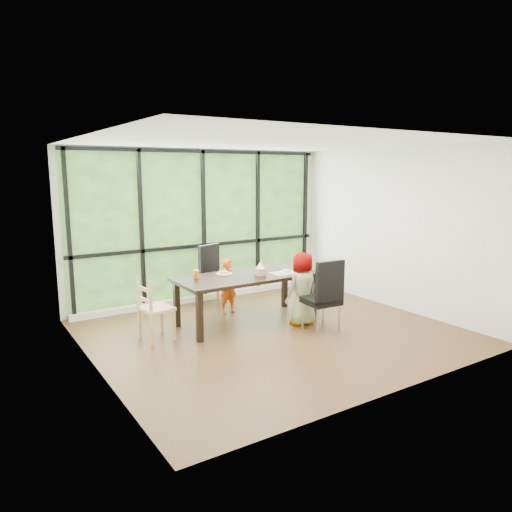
% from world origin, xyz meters
% --- Properties ---
extents(ground, '(5.00, 5.00, 0.00)m').
position_xyz_m(ground, '(0.00, 0.00, 0.00)').
color(ground, black).
rests_on(ground, ground).
extents(back_wall, '(5.00, 0.00, 5.00)m').
position_xyz_m(back_wall, '(0.00, 2.25, 1.35)').
color(back_wall, silver).
rests_on(back_wall, ground).
extents(foliage_backdrop, '(4.80, 0.02, 2.65)m').
position_xyz_m(foliage_backdrop, '(0.00, 2.23, 1.35)').
color(foliage_backdrop, '#244D1B').
rests_on(foliage_backdrop, back_wall).
extents(window_mullions, '(4.80, 0.06, 2.65)m').
position_xyz_m(window_mullions, '(0.00, 2.19, 1.35)').
color(window_mullions, black).
rests_on(window_mullions, back_wall).
extents(window_sill, '(4.80, 0.12, 0.10)m').
position_xyz_m(window_sill, '(0.00, 2.15, 0.05)').
color(window_sill, silver).
rests_on(window_sill, ground).
extents(dining_table, '(2.24, 1.07, 0.75)m').
position_xyz_m(dining_table, '(-0.07, 0.62, 0.38)').
color(dining_table, black).
rests_on(dining_table, ground).
extents(chair_window_leather, '(0.58, 0.58, 1.08)m').
position_xyz_m(chair_window_leather, '(-0.07, 1.56, 0.54)').
color(chair_window_leather, black).
rests_on(chair_window_leather, ground).
extents(chair_interior_leather, '(0.49, 0.49, 1.08)m').
position_xyz_m(chair_interior_leather, '(0.62, -0.32, 0.54)').
color(chair_interior_leather, black).
rests_on(chair_interior_leather, ground).
extents(chair_end_beech, '(0.45, 0.46, 0.90)m').
position_xyz_m(chair_end_beech, '(-1.53, 0.64, 0.45)').
color(chair_end_beech, tan).
rests_on(chair_end_beech, ground).
extents(child_toddler, '(0.35, 0.24, 0.91)m').
position_xyz_m(child_toddler, '(-0.07, 1.21, 0.46)').
color(child_toddler, '#DA530E').
rests_on(child_toddler, ground).
extents(child_older, '(0.55, 0.37, 1.12)m').
position_xyz_m(child_older, '(0.58, 0.07, 0.56)').
color(child_older, gray).
rests_on(child_older, ground).
extents(placemat, '(0.44, 0.32, 0.01)m').
position_xyz_m(placemat, '(0.50, 0.41, 0.75)').
color(placemat, tan).
rests_on(placemat, dining_table).
extents(plate_far, '(0.25, 0.25, 0.02)m').
position_xyz_m(plate_far, '(-0.33, 0.86, 0.76)').
color(plate_far, white).
rests_on(plate_far, dining_table).
extents(plate_near, '(0.23, 0.23, 0.01)m').
position_xyz_m(plate_near, '(0.54, 0.42, 0.76)').
color(plate_near, white).
rests_on(plate_near, dining_table).
extents(orange_cup, '(0.08, 0.08, 0.13)m').
position_xyz_m(orange_cup, '(-0.82, 0.82, 0.81)').
color(orange_cup, '#E8530A').
rests_on(orange_cup, dining_table).
extents(green_cup, '(0.07, 0.07, 0.11)m').
position_xyz_m(green_cup, '(0.83, 0.38, 0.80)').
color(green_cup, '#5EDC2A').
rests_on(green_cup, dining_table).
extents(white_mug, '(0.07, 0.07, 0.08)m').
position_xyz_m(white_mug, '(0.92, 0.67, 0.79)').
color(white_mug, white).
rests_on(white_mug, dining_table).
extents(tissue_box, '(0.13, 0.13, 0.11)m').
position_xyz_m(tissue_box, '(0.09, 0.48, 0.81)').
color(tissue_box, tan).
rests_on(tissue_box, dining_table).
extents(crepe_rolls_far, '(0.15, 0.12, 0.04)m').
position_xyz_m(crepe_rolls_far, '(-0.33, 0.86, 0.78)').
color(crepe_rolls_far, tan).
rests_on(crepe_rolls_far, plate_far).
extents(crepe_rolls_near, '(0.10, 0.12, 0.04)m').
position_xyz_m(crepe_rolls_near, '(0.54, 0.42, 0.78)').
color(crepe_rolls_near, tan).
rests_on(crepe_rolls_near, plate_near).
extents(straw_white, '(0.01, 0.04, 0.20)m').
position_xyz_m(straw_white, '(-0.82, 0.82, 0.92)').
color(straw_white, white).
rests_on(straw_white, orange_cup).
extents(straw_pink, '(0.01, 0.04, 0.20)m').
position_xyz_m(straw_pink, '(0.83, 0.38, 0.90)').
color(straw_pink, pink).
rests_on(straw_pink, green_cup).
extents(tissue, '(0.12, 0.12, 0.11)m').
position_xyz_m(tissue, '(0.09, 0.48, 0.92)').
color(tissue, white).
rests_on(tissue, tissue_box).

